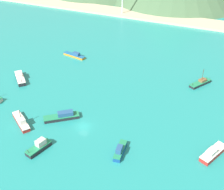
% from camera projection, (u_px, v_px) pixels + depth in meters
% --- Properties ---
extents(ground, '(260.00, 280.00, 0.50)m').
position_uv_depth(ground, '(124.00, 81.00, 109.30)').
color(ground, teal).
extents(fishing_boat_0, '(5.96, 9.45, 2.49)m').
position_uv_depth(fishing_boat_0, '(213.00, 153.00, 75.54)').
color(fishing_boat_0, red).
rests_on(fishing_boat_0, ground).
extents(fishing_boat_1, '(9.97, 7.52, 5.19)m').
position_uv_depth(fishing_boat_1, '(21.00, 121.00, 86.76)').
color(fishing_boat_1, red).
rests_on(fishing_boat_1, ground).
extents(fishing_boat_2, '(3.97, 7.60, 2.89)m').
position_uv_depth(fishing_boat_2, '(39.00, 147.00, 77.32)').
color(fishing_boat_2, '#232328').
rests_on(fishing_boat_2, ground).
extents(fishing_boat_3, '(6.75, 9.34, 6.22)m').
position_uv_depth(fishing_boat_3, '(200.00, 83.00, 106.21)').
color(fishing_boat_3, '#232328').
rests_on(fishing_boat_3, ground).
extents(fishing_boat_4, '(9.39, 8.86, 3.03)m').
position_uv_depth(fishing_boat_4, '(20.00, 78.00, 108.97)').
color(fishing_boat_4, '#232328').
rests_on(fishing_boat_4, ground).
extents(fishing_boat_7, '(10.88, 3.92, 2.30)m').
position_uv_depth(fishing_boat_7, '(75.00, 55.00, 126.07)').
color(fishing_boat_7, orange).
rests_on(fishing_boat_7, ground).
extents(fishing_boat_8, '(9.93, 8.88, 2.38)m').
position_uv_depth(fishing_boat_8, '(62.00, 116.00, 88.85)').
color(fishing_boat_8, '#232328').
rests_on(fishing_boat_8, ground).
extents(fishing_boat_9, '(2.90, 7.64, 2.71)m').
position_uv_depth(fishing_boat_9, '(120.00, 150.00, 76.23)').
color(fishing_boat_9, '#14478C').
rests_on(fishing_boat_9, ground).
extents(beach_strip, '(247.00, 15.81, 1.20)m').
position_uv_depth(beach_strip, '(176.00, 20.00, 166.53)').
color(beach_strip, beige).
rests_on(beach_strip, ground).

